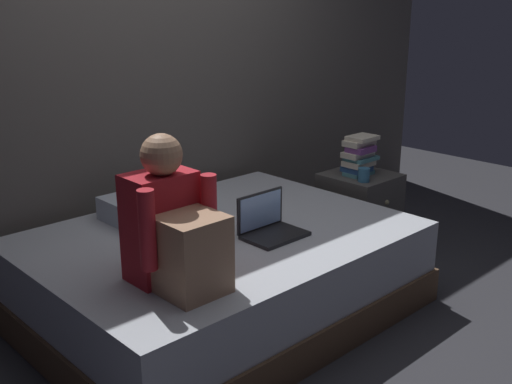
{
  "coord_description": "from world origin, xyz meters",
  "views": [
    {
      "loc": [
        -2.17,
        -2.06,
        1.66
      ],
      "look_at": [
        -0.12,
        0.1,
        0.73
      ],
      "focal_mm": 43.06,
      "sensor_mm": 36.0,
      "label": 1
    }
  ],
  "objects_px": {
    "pillow": "(156,204)",
    "mug": "(364,175)",
    "person_sitting": "(173,229)",
    "book_stack": "(359,156)",
    "bed": "(221,273)",
    "nightstand": "(359,211)",
    "laptop": "(269,225)"
  },
  "relations": [
    {
      "from": "bed",
      "to": "pillow",
      "type": "xyz_separation_m",
      "value": [
        -0.1,
        0.45,
        0.31
      ]
    },
    {
      "from": "person_sitting",
      "to": "pillow",
      "type": "height_order",
      "value": "person_sitting"
    },
    {
      "from": "laptop",
      "to": "mug",
      "type": "height_order",
      "value": "laptop"
    },
    {
      "from": "book_stack",
      "to": "mug",
      "type": "relative_size",
      "value": 2.98
    },
    {
      "from": "nightstand",
      "to": "person_sitting",
      "type": "distance_m",
      "value": 1.94
    },
    {
      "from": "person_sitting",
      "to": "book_stack",
      "type": "bearing_deg",
      "value": 12.25
    },
    {
      "from": "person_sitting",
      "to": "book_stack",
      "type": "xyz_separation_m",
      "value": [
        1.82,
        0.39,
        -0.06
      ]
    },
    {
      "from": "mug",
      "to": "book_stack",
      "type": "bearing_deg",
      "value": 49.55
    },
    {
      "from": "nightstand",
      "to": "pillow",
      "type": "xyz_separation_m",
      "value": [
        -1.4,
        0.39,
        0.28
      ]
    },
    {
      "from": "pillow",
      "to": "mug",
      "type": "relative_size",
      "value": 6.22
    },
    {
      "from": "person_sitting",
      "to": "mug",
      "type": "xyz_separation_m",
      "value": [
        1.71,
        0.27,
        -0.15
      ]
    },
    {
      "from": "person_sitting",
      "to": "bed",
      "type": "bearing_deg",
      "value": 31.92
    },
    {
      "from": "nightstand",
      "to": "mug",
      "type": "relative_size",
      "value": 5.91
    },
    {
      "from": "nightstand",
      "to": "book_stack",
      "type": "height_order",
      "value": "book_stack"
    },
    {
      "from": "bed",
      "to": "mug",
      "type": "distance_m",
      "value": 1.22
    },
    {
      "from": "pillow",
      "to": "book_stack",
      "type": "relative_size",
      "value": 2.09
    },
    {
      "from": "nightstand",
      "to": "mug",
      "type": "distance_m",
      "value": 0.36
    },
    {
      "from": "book_stack",
      "to": "bed",
      "type": "bearing_deg",
      "value": -177.5
    },
    {
      "from": "laptop",
      "to": "book_stack",
      "type": "bearing_deg",
      "value": 13.77
    },
    {
      "from": "pillow",
      "to": "bed",
      "type": "bearing_deg",
      "value": -77.83
    },
    {
      "from": "nightstand",
      "to": "book_stack",
      "type": "distance_m",
      "value": 0.4
    },
    {
      "from": "person_sitting",
      "to": "pillow",
      "type": "bearing_deg",
      "value": 60.48
    },
    {
      "from": "nightstand",
      "to": "book_stack",
      "type": "bearing_deg",
      "value": -179.07
    },
    {
      "from": "laptop",
      "to": "book_stack",
      "type": "relative_size",
      "value": 1.19
    },
    {
      "from": "person_sitting",
      "to": "book_stack",
      "type": "height_order",
      "value": "person_sitting"
    },
    {
      "from": "mug",
      "to": "laptop",
      "type": "bearing_deg",
      "value": -171.35
    },
    {
      "from": "nightstand",
      "to": "laptop",
      "type": "bearing_deg",
      "value": -166.54
    },
    {
      "from": "bed",
      "to": "mug",
      "type": "height_order",
      "value": "mug"
    },
    {
      "from": "laptop",
      "to": "pillow",
      "type": "bearing_deg",
      "value": 110.53
    },
    {
      "from": "person_sitting",
      "to": "pillow",
      "type": "distance_m",
      "value": 0.92
    },
    {
      "from": "pillow",
      "to": "mug",
      "type": "distance_m",
      "value": 1.37
    },
    {
      "from": "nightstand",
      "to": "mug",
      "type": "height_order",
      "value": "mug"
    }
  ]
}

